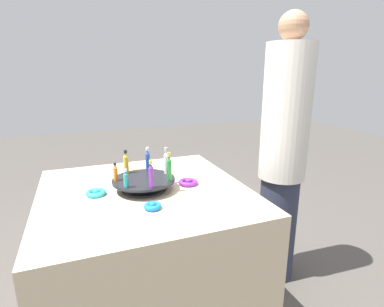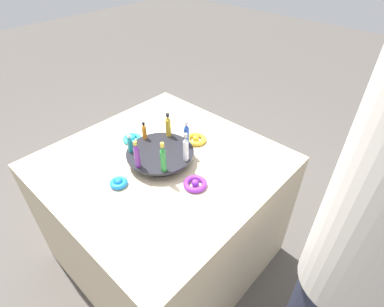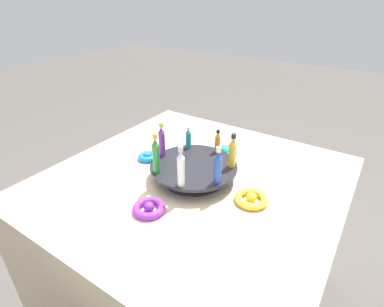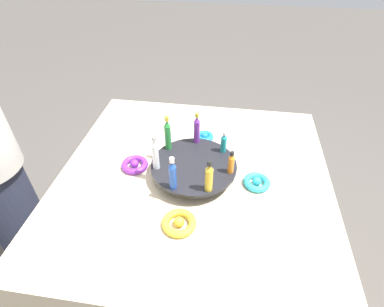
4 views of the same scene
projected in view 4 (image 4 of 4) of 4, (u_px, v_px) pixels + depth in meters
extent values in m
plane|color=#4C4742|center=(193.00, 275.00, 1.68)|extent=(12.00, 12.00, 0.00)
cube|color=beige|center=(193.00, 234.00, 1.43)|extent=(1.06, 1.06, 0.78)
cylinder|color=black|center=(194.00, 175.00, 1.18)|extent=(0.24, 0.24, 0.01)
cylinder|color=black|center=(194.00, 170.00, 1.16)|extent=(0.13, 0.13, 0.04)
cylinder|color=black|center=(194.00, 165.00, 1.14)|extent=(0.33, 0.33, 0.01)
cylinder|color=#702D93|center=(197.00, 132.00, 1.22)|extent=(0.03, 0.03, 0.10)
cone|color=#702D93|center=(197.00, 119.00, 1.18)|extent=(0.02, 0.02, 0.02)
cylinder|color=gold|center=(197.00, 115.00, 1.17)|extent=(0.02, 0.02, 0.02)
cylinder|color=#288438|center=(168.00, 137.00, 1.18)|extent=(0.03, 0.03, 0.11)
cone|color=#288438|center=(167.00, 123.00, 1.14)|extent=(0.02, 0.02, 0.02)
cylinder|color=gold|center=(167.00, 119.00, 1.12)|extent=(0.02, 0.02, 0.02)
cylinder|color=silver|center=(156.00, 157.00, 1.09)|extent=(0.03, 0.03, 0.10)
cone|color=silver|center=(154.00, 143.00, 1.05)|extent=(0.02, 0.02, 0.02)
cylinder|color=#B2B2B7|center=(154.00, 138.00, 1.04)|extent=(0.02, 0.02, 0.02)
cylinder|color=#234CAD|center=(173.00, 177.00, 1.02)|extent=(0.03, 0.03, 0.10)
cone|color=#234CAD|center=(172.00, 165.00, 0.98)|extent=(0.02, 0.02, 0.02)
cylinder|color=silver|center=(172.00, 160.00, 0.97)|extent=(0.02, 0.02, 0.02)
cylinder|color=gold|center=(209.00, 180.00, 1.01)|extent=(0.03, 0.03, 0.09)
cone|color=gold|center=(209.00, 167.00, 0.97)|extent=(0.03, 0.03, 0.02)
cylinder|color=black|center=(210.00, 163.00, 0.96)|extent=(0.02, 0.02, 0.02)
cylinder|color=orange|center=(231.00, 165.00, 1.09)|extent=(0.02, 0.02, 0.07)
cone|color=orange|center=(232.00, 156.00, 1.06)|extent=(0.02, 0.02, 0.01)
cylinder|color=black|center=(232.00, 153.00, 1.05)|extent=(0.01, 0.01, 0.01)
cylinder|color=teal|center=(224.00, 144.00, 1.18)|extent=(0.02, 0.02, 0.07)
cone|color=teal|center=(224.00, 136.00, 1.15)|extent=(0.02, 0.02, 0.01)
cylinder|color=silver|center=(225.00, 133.00, 1.14)|extent=(0.02, 0.02, 0.01)
torus|color=blue|center=(204.00, 137.00, 1.36)|extent=(0.08, 0.08, 0.02)
sphere|color=blue|center=(204.00, 136.00, 1.35)|extent=(0.03, 0.03, 0.03)
torus|color=purple|center=(135.00, 165.00, 1.21)|extent=(0.11, 0.11, 0.02)
sphere|color=purple|center=(135.00, 164.00, 1.21)|extent=(0.03, 0.03, 0.03)
torus|color=gold|center=(179.00, 223.00, 0.99)|extent=(0.12, 0.12, 0.03)
sphere|color=gold|center=(179.00, 222.00, 0.98)|extent=(0.04, 0.04, 0.04)
torus|color=#2DB7CC|center=(257.00, 182.00, 1.13)|extent=(0.10, 0.10, 0.02)
sphere|color=#2DB7CC|center=(257.00, 181.00, 1.13)|extent=(0.03, 0.03, 0.03)
cylinder|color=#282D42|center=(18.00, 220.00, 1.53)|extent=(0.25, 0.25, 0.72)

